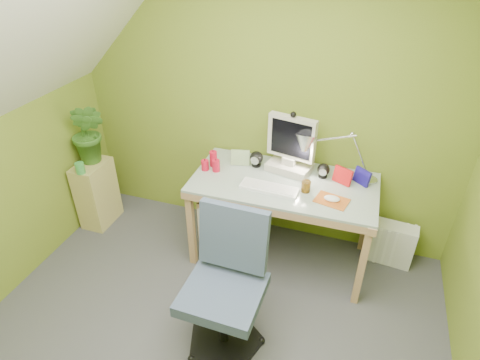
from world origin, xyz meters
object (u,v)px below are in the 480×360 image
(monitor, at_px, (291,140))
(desk_lamp, at_px, (352,145))
(side_ledge, at_px, (97,193))
(potted_plant, at_px, (89,133))
(desk, at_px, (281,220))
(task_chair, at_px, (223,292))
(radiator, at_px, (390,243))

(monitor, relative_size, desk_lamp, 0.88)
(side_ledge, bearing_deg, potted_plant, 73.43)
(desk, distance_m, side_ledge, 1.73)
(task_chair, height_order, radiator, task_chair)
(monitor, relative_size, radiator, 1.43)
(desk, height_order, potted_plant, potted_plant)
(desk, relative_size, monitor, 2.66)
(desk_lamp, bearing_deg, potted_plant, -172.30)
(potted_plant, distance_m, radiator, 2.71)
(desk_lamp, relative_size, side_ledge, 0.95)
(monitor, xyz_separation_m, radiator, (0.88, 0.05, -0.83))
(monitor, height_order, potted_plant, monitor)
(monitor, relative_size, side_ledge, 0.84)
(task_chair, bearing_deg, monitor, 83.83)
(desk, height_order, side_ledge, desk)
(desk, bearing_deg, radiator, 13.91)
(potted_plant, bearing_deg, task_chair, -30.82)
(side_ledge, height_order, potted_plant, potted_plant)
(task_chair, distance_m, radiator, 1.61)
(potted_plant, xyz_separation_m, task_chair, (1.57, -0.94, -0.41))
(monitor, xyz_separation_m, potted_plant, (-1.71, -0.21, -0.11))
(desk, height_order, desk_lamp, desk_lamp)
(task_chair, bearing_deg, desk, 82.47)
(desk_lamp, xyz_separation_m, radiator, (0.43, 0.05, -0.87))
(desk_lamp, relative_size, potted_plant, 1.06)
(side_ledge, height_order, radiator, side_ledge)
(desk, distance_m, radiator, 0.93)
(potted_plant, distance_m, task_chair, 1.87)
(potted_plant, xyz_separation_m, radiator, (2.60, 0.26, -0.72))
(task_chair, bearing_deg, radiator, 50.28)
(monitor, distance_m, desk_lamp, 0.45)
(desk_lamp, bearing_deg, task_chair, -115.35)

